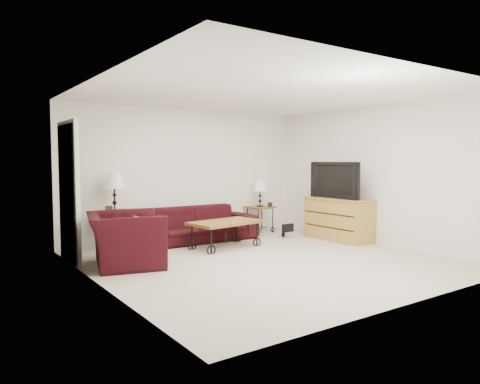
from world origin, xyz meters
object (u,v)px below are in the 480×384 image
object	(u,v)px
side_table_left	(115,230)
side_table_right	(260,219)
tv_stand	(339,219)
armchair	(125,239)
lamp_right	(260,194)
television	(339,180)
lamp_left	(114,192)
backpack	(283,225)
coffee_table	(225,234)
sofa	(199,224)

from	to	relation	value
side_table_left	side_table_right	xyz separation A→B (m)	(3.12, 0.00, -0.05)
side_table_right	tv_stand	size ratio (longest dim) A/B	0.41
side_table_left	armchair	size ratio (longest dim) A/B	0.56
lamp_right	television	xyz separation A→B (m)	(0.66, -1.59, 0.33)
side_table_left	armchair	world-z (taller)	armchair
lamp_left	backpack	distance (m)	3.29
coffee_table	armchair	distance (m)	1.93
side_table_left	lamp_left	xyz separation A→B (m)	(0.00, 0.00, 0.65)
side_table_left	television	bearing A→B (deg)	-22.79
coffee_table	backpack	size ratio (longest dim) A/B	2.52
lamp_left	sofa	bearing A→B (deg)	-6.67
tv_stand	backpack	world-z (taller)	tv_stand
side_table_left	backpack	bearing A→B (deg)	-13.83
side_table_right	backpack	xyz separation A→B (m)	(-0.00, -0.77, -0.03)
lamp_right	backpack	distance (m)	0.96
side_table_right	television	xyz separation A→B (m)	(0.66, -1.59, 0.87)
coffee_table	armchair	xyz separation A→B (m)	(-1.91, -0.30, 0.15)
tv_stand	armchair	bearing A→B (deg)	176.05
lamp_left	lamp_right	world-z (taller)	lamp_left
armchair	tv_stand	distance (m)	4.11
side_table_right	side_table_left	bearing A→B (deg)	180.00
lamp_right	tv_stand	bearing A→B (deg)	-66.89
lamp_left	tv_stand	world-z (taller)	lamp_left
backpack	side_table_right	bearing A→B (deg)	79.70
armchair	side_table_right	bearing A→B (deg)	-54.80
side_table_left	side_table_right	distance (m)	3.12
lamp_left	backpack	xyz separation A→B (m)	(3.12, -0.77, -0.73)
armchair	backpack	distance (m)	3.47
side_table_left	television	world-z (taller)	television
armchair	television	bearing A→B (deg)	-79.61
sofa	side_table_right	size ratio (longest dim) A/B	4.05
sofa	television	bearing A→B (deg)	-32.15
tv_stand	lamp_right	bearing A→B (deg)	113.11
sofa	television	size ratio (longest dim) A/B	1.85
coffee_table	television	size ratio (longest dim) A/B	1.04
coffee_table	lamp_right	bearing A→B (deg)	33.46
side_table_left	lamp_right	bearing A→B (deg)	0.00
backpack	sofa	bearing A→B (deg)	149.64
lamp_right	coffee_table	xyz separation A→B (m)	(-1.52, -1.01, -0.59)
sofa	coffee_table	size ratio (longest dim) A/B	1.78
sofa	armchair	world-z (taller)	armchair
armchair	backpack	world-z (taller)	armchair
tv_stand	television	size ratio (longest dim) A/B	1.12
backpack	lamp_left	bearing A→B (deg)	156.22
side_table_left	armchair	xyz separation A→B (m)	(-0.31, -1.30, 0.06)
backpack	lamp_right	bearing A→B (deg)	79.70
side_table_right	television	distance (m)	1.93
sofa	side_table_left	distance (m)	1.55
side_table_left	coffee_table	xyz separation A→B (m)	(1.60, -1.01, -0.09)
side_table_right	backpack	distance (m)	0.77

